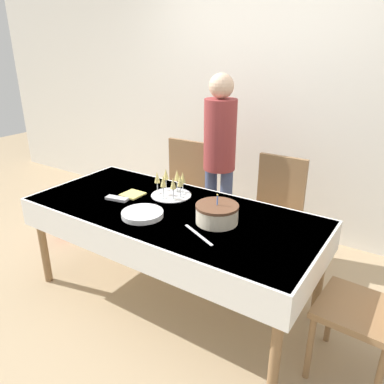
% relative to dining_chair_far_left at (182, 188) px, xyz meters
% --- Properties ---
extents(ground_plane, '(12.00, 12.00, 0.00)m').
position_rel_dining_chair_far_left_xyz_m(ground_plane, '(0.47, -0.79, -0.54)').
color(ground_plane, tan).
extents(wall_back, '(8.00, 0.05, 2.70)m').
position_rel_dining_chair_far_left_xyz_m(wall_back, '(0.47, 0.76, 0.81)').
color(wall_back, silver).
rests_on(wall_back, ground_plane).
extents(dining_table, '(2.08, 0.94, 0.73)m').
position_rel_dining_chair_far_left_xyz_m(dining_table, '(0.47, -0.79, 0.10)').
color(dining_table, white).
rests_on(dining_table, ground_plane).
extents(dining_chair_far_left, '(0.44, 0.44, 0.97)m').
position_rel_dining_chair_far_left_xyz_m(dining_chair_far_left, '(0.00, 0.00, 0.00)').
color(dining_chair_far_left, olive).
rests_on(dining_chair_far_left, ground_plane).
extents(dining_chair_far_right, '(0.43, 0.43, 0.97)m').
position_rel_dining_chair_far_left_xyz_m(dining_chair_far_right, '(0.93, 0.00, 0.00)').
color(dining_chair_far_right, olive).
rests_on(dining_chair_far_right, ground_plane).
extents(dining_chair_right_end, '(0.44, 0.44, 0.97)m').
position_rel_dining_chair_far_left_xyz_m(dining_chair_right_end, '(1.83, -0.79, 0.00)').
color(dining_chair_right_end, olive).
rests_on(dining_chair_right_end, ground_plane).
extents(birthday_cake, '(0.28, 0.28, 0.20)m').
position_rel_dining_chair_far_left_xyz_m(birthday_cake, '(0.84, -0.79, 0.26)').
color(birthday_cake, beige).
rests_on(birthday_cake, dining_table).
extents(champagne_tray, '(0.30, 0.30, 0.18)m').
position_rel_dining_chair_far_left_xyz_m(champagne_tray, '(0.32, -0.58, 0.29)').
color(champagne_tray, silver).
rests_on(champagne_tray, dining_table).
extents(plate_stack_main, '(0.28, 0.28, 0.03)m').
position_rel_dining_chair_far_left_xyz_m(plate_stack_main, '(0.38, -0.99, 0.22)').
color(plate_stack_main, white).
rests_on(plate_stack_main, dining_table).
extents(cake_knife, '(0.28, 0.15, 0.00)m').
position_rel_dining_chair_far_left_xyz_m(cake_knife, '(0.83, -1.00, 0.20)').
color(cake_knife, silver).
rests_on(cake_knife, dining_table).
extents(fork_pile, '(0.18, 0.09, 0.02)m').
position_rel_dining_chair_far_left_xyz_m(fork_pile, '(0.04, -0.88, 0.21)').
color(fork_pile, silver).
rests_on(fork_pile, dining_table).
extents(napkin_pile, '(0.15, 0.15, 0.01)m').
position_rel_dining_chair_far_left_xyz_m(napkin_pile, '(0.07, -0.74, 0.20)').
color(napkin_pile, '#E0D166').
rests_on(napkin_pile, dining_table).
extents(person_standing, '(0.28, 0.28, 1.59)m').
position_rel_dining_chair_far_left_xyz_m(person_standing, '(0.35, 0.08, 0.42)').
color(person_standing, '#3F4C72').
rests_on(person_standing, ground_plane).
extents(gift_bag, '(0.20, 0.12, 0.28)m').
position_rel_dining_chair_far_left_xyz_m(gift_bag, '(-0.96, -0.61, -0.40)').
color(gift_bag, '#CC333F').
rests_on(gift_bag, ground_plane).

